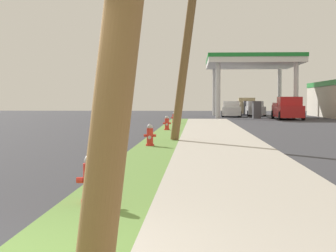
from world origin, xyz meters
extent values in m
cylinder|color=red|center=(0.49, 3.06, 0.15)|extent=(0.29, 0.29, 0.06)
cylinder|color=red|center=(0.49, 3.06, 0.42)|extent=(0.22, 0.22, 0.60)
sphere|color=#B2B2B7|center=(0.49, 3.06, 0.76)|extent=(0.19, 0.19, 0.19)
cylinder|color=#B2B2B7|center=(0.49, 3.06, 0.84)|extent=(0.06, 0.06, 0.05)
cylinder|color=red|center=(0.33, 3.06, 0.47)|extent=(0.10, 0.09, 0.09)
cylinder|color=red|center=(0.65, 3.06, 0.47)|extent=(0.10, 0.09, 0.09)
cylinder|color=#B2B2B7|center=(0.49, 2.89, 0.42)|extent=(0.11, 0.12, 0.11)
cylinder|color=red|center=(0.50, 13.20, 0.15)|extent=(0.29, 0.29, 0.06)
cylinder|color=red|center=(0.50, 13.20, 0.42)|extent=(0.22, 0.22, 0.60)
sphere|color=#B2B2B7|center=(0.50, 13.20, 0.76)|extent=(0.19, 0.19, 0.19)
cylinder|color=#B2B2B7|center=(0.50, 13.20, 0.84)|extent=(0.06, 0.06, 0.05)
cylinder|color=red|center=(0.34, 13.20, 0.47)|extent=(0.10, 0.09, 0.09)
cylinder|color=red|center=(0.66, 13.20, 0.47)|extent=(0.10, 0.09, 0.09)
cylinder|color=#B2B2B7|center=(0.50, 13.03, 0.42)|extent=(0.11, 0.12, 0.11)
cylinder|color=red|center=(0.54, 22.94, 0.15)|extent=(0.29, 0.29, 0.06)
cylinder|color=red|center=(0.54, 22.94, 0.42)|extent=(0.22, 0.22, 0.60)
sphere|color=#B2B2B7|center=(0.54, 22.94, 0.76)|extent=(0.19, 0.19, 0.19)
cylinder|color=#B2B2B7|center=(0.54, 22.94, 0.84)|extent=(0.06, 0.06, 0.05)
cylinder|color=red|center=(0.38, 22.94, 0.47)|extent=(0.10, 0.09, 0.09)
cylinder|color=red|center=(0.70, 22.94, 0.47)|extent=(0.10, 0.09, 0.09)
cylinder|color=#B2B2B7|center=(0.54, 22.77, 0.42)|extent=(0.11, 0.12, 0.11)
cylinder|color=red|center=(0.54, 31.81, 0.15)|extent=(0.29, 0.29, 0.06)
cylinder|color=red|center=(0.54, 31.81, 0.42)|extent=(0.22, 0.22, 0.60)
sphere|color=#B2B2B7|center=(0.54, 31.81, 0.76)|extent=(0.19, 0.19, 0.19)
cylinder|color=#B2B2B7|center=(0.54, 31.81, 0.84)|extent=(0.06, 0.06, 0.05)
cylinder|color=red|center=(0.38, 31.81, 0.47)|extent=(0.10, 0.09, 0.09)
cylinder|color=red|center=(0.70, 31.81, 0.47)|extent=(0.10, 0.09, 0.09)
cylinder|color=#B2B2B7|center=(0.54, 31.64, 0.42)|extent=(0.11, 0.12, 0.11)
cylinder|color=brown|center=(1.78, 15.57, 4.41)|extent=(1.54, 1.06, 8.57)
cylinder|color=silver|center=(4.08, 44.62, 2.56)|extent=(0.44, 0.44, 5.12)
cylinder|color=silver|center=(11.20, 44.62, 2.56)|extent=(0.44, 0.44, 5.12)
cylinder|color=silver|center=(4.08, 54.21, 2.56)|extent=(0.44, 0.44, 5.12)
cylinder|color=silver|center=(11.20, 54.21, 2.56)|extent=(0.44, 0.44, 5.12)
cube|color=white|center=(7.64, 49.41, 5.37)|extent=(8.93, 11.39, 0.50)
cube|color=#1E8433|center=(7.64, 49.41, 5.80)|extent=(9.03, 11.49, 0.36)
cube|color=#47474C|center=(7.64, 44.62, 0.80)|extent=(0.70, 1.10, 1.60)
cube|color=#47474C|center=(7.64, 54.21, 0.80)|extent=(0.70, 1.10, 1.60)
cube|color=#1E8433|center=(14.71, 49.41, 3.30)|extent=(0.50, 12.93, 0.50)
cube|color=#BCBCC1|center=(8.32, 52.91, 0.59)|extent=(1.93, 4.54, 0.85)
cube|color=#BCBCC1|center=(8.33, 52.69, 1.29)|extent=(1.65, 2.06, 0.56)
cylinder|color=black|center=(7.42, 54.59, 0.30)|extent=(0.23, 0.61, 0.60)
cylinder|color=black|center=(9.14, 54.64, 0.30)|extent=(0.23, 0.61, 0.60)
cylinder|color=black|center=(7.50, 51.19, 0.30)|extent=(0.23, 0.61, 0.60)
cylinder|color=black|center=(9.22, 51.24, 0.30)|extent=(0.23, 0.61, 0.60)
cube|color=white|center=(5.61, 49.41, 0.59)|extent=(2.02, 4.58, 0.85)
cube|color=white|center=(5.60, 49.19, 1.29)|extent=(1.69, 2.10, 0.56)
cylinder|color=black|center=(4.83, 51.15, 0.30)|extent=(0.25, 0.61, 0.60)
cylinder|color=black|center=(6.54, 51.07, 0.30)|extent=(0.25, 0.61, 0.60)
cylinder|color=black|center=(4.67, 47.76, 0.30)|extent=(0.25, 0.61, 0.60)
cylinder|color=black|center=(6.39, 47.68, 0.30)|extent=(0.25, 0.61, 0.60)
cube|color=tan|center=(7.91, 56.80, 0.71)|extent=(2.12, 5.44, 1.00)
cube|color=tan|center=(7.93, 57.77, 1.59)|extent=(1.88, 2.09, 0.76)
cube|color=tan|center=(7.88, 55.61, 1.33)|extent=(1.94, 2.96, 0.24)
cylinder|color=black|center=(7.00, 58.97, 0.38)|extent=(0.24, 0.76, 0.76)
cylinder|color=black|center=(8.90, 58.93, 0.38)|extent=(0.24, 0.76, 0.76)
cylinder|color=black|center=(6.91, 54.67, 0.38)|extent=(0.24, 0.76, 0.76)
cylinder|color=black|center=(8.81, 54.63, 0.38)|extent=(0.24, 0.76, 0.76)
cube|color=red|center=(10.02, 42.09, 0.71)|extent=(2.01, 5.40, 1.00)
cube|color=red|center=(10.02, 41.12, 1.59)|extent=(1.84, 2.06, 0.76)
cube|color=red|center=(10.02, 43.28, 1.33)|extent=(1.89, 2.92, 0.24)
cylinder|color=black|center=(10.96, 39.94, 0.38)|extent=(0.22, 0.76, 0.76)
cylinder|color=black|center=(9.06, 39.95, 0.38)|extent=(0.22, 0.76, 0.76)
cylinder|color=black|center=(10.97, 44.24, 0.38)|extent=(0.22, 0.76, 0.76)
cylinder|color=black|center=(9.07, 44.25, 0.38)|extent=(0.22, 0.76, 0.76)
camera|label=1|loc=(2.06, -4.78, 1.66)|focal=56.98mm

